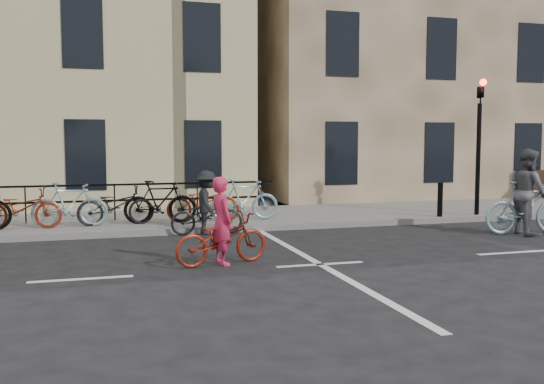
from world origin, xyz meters
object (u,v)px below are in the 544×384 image
object	(u,v)px
cyclist_pink	(222,234)
cyclist_grey	(527,200)
bench	(538,183)
cyclist_dark	(207,209)
traffic_light	(479,130)

from	to	relation	value
cyclist_pink	cyclist_grey	size ratio (longest dim) A/B	0.87
bench	cyclist_pink	xyz separation A→B (m)	(-12.65, -7.22, -0.14)
bench	cyclist_dark	world-z (taller)	cyclist_dark
bench	cyclist_dark	xyz separation A→B (m)	(-12.31, -3.83, -0.09)
cyclist_dark	cyclist_pink	bearing A→B (deg)	174.04
cyclist_grey	cyclist_dark	xyz separation A→B (m)	(-7.10, 2.04, -0.22)
bench	traffic_light	bearing A→B (deg)	-144.75
bench	cyclist_pink	bearing A→B (deg)	-150.27
traffic_light	cyclist_grey	distance (m)	3.01
cyclist_dark	cyclist_grey	bearing A→B (deg)	-106.29
cyclist_grey	bench	bearing A→B (deg)	-34.31
traffic_light	cyclist_grey	xyz separation A→B (m)	(-0.41, -2.48, -1.65)
bench	cyclist_grey	xyz separation A→B (m)	(-5.21, -5.87, 0.13)
cyclist_pink	cyclist_dark	bearing A→B (deg)	-20.04
bench	cyclist_grey	world-z (taller)	cyclist_grey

